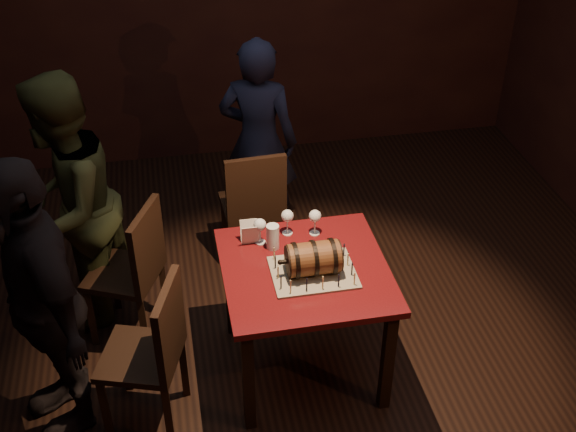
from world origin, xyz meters
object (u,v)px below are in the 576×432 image
(pint_of_ale, at_px, (273,237))
(person_left_front, at_px, (42,301))
(pub_table, at_px, (305,283))
(chair_left_front, at_px, (154,348))
(person_back, at_px, (259,142))
(wine_glass_right, at_px, (315,217))
(person_left_rear, at_px, (67,207))
(wine_glass_left, at_px, (260,226))
(chair_back, at_px, (254,203))
(chair_left_rear, at_px, (135,266))
(wine_glass_mid, at_px, (287,217))
(barrel_cake, at_px, (313,258))

(pint_of_ale, bearing_deg, person_left_front, -165.81)
(pint_of_ale, bearing_deg, pub_table, -56.55)
(chair_left_front, xyz_separation_m, person_back, (0.82, 1.65, 0.24))
(wine_glass_right, xyz_separation_m, person_left_rear, (-1.40, 0.43, -0.04))
(wine_glass_right, relative_size, pint_of_ale, 1.07)
(wine_glass_left, distance_m, chair_back, 0.82)
(chair_back, distance_m, chair_left_rear, 0.96)
(wine_glass_mid, xyz_separation_m, chair_back, (-0.10, 0.68, -0.34))
(pint_of_ale, bearing_deg, chair_back, 89.47)
(wine_glass_left, height_order, wine_glass_mid, same)
(person_back, distance_m, person_left_front, 2.02)
(barrel_cake, bearing_deg, person_left_front, -178.27)
(pub_table, distance_m, barrel_cake, 0.22)
(chair_left_front, bearing_deg, pub_table, 14.76)
(pint_of_ale, xyz_separation_m, person_left_front, (-1.22, -0.31, 0.00))
(pub_table, height_order, chair_back, chair_back)
(person_left_front, bearing_deg, wine_glass_mid, 83.76)
(chair_left_front, distance_m, person_left_rear, 1.09)
(wine_glass_left, relative_size, person_left_front, 0.10)
(wine_glass_mid, relative_size, chair_back, 0.17)
(chair_left_front, bearing_deg, person_left_rear, 114.72)
(person_back, height_order, person_left_front, person_left_front)
(barrel_cake, height_order, person_left_front, person_left_front)
(pint_of_ale, xyz_separation_m, chair_left_front, (-0.71, -0.44, -0.30))
(pint_of_ale, bearing_deg, barrel_cake, -56.93)
(wine_glass_right, xyz_separation_m, pint_of_ale, (-0.26, -0.09, -0.05))
(wine_glass_mid, height_order, chair_left_front, chair_left_front)
(pub_table, bearing_deg, chair_back, 97.51)
(pub_table, relative_size, person_left_front, 0.55)
(chair_left_rear, height_order, person_left_rear, person_left_rear)
(chair_back, distance_m, person_back, 0.49)
(pub_table, relative_size, person_back, 0.59)
(barrel_cake, relative_size, person_left_rear, 0.20)
(wine_glass_left, distance_m, chair_left_rear, 0.83)
(chair_left_rear, bearing_deg, person_left_rear, 144.95)
(wine_glass_right, bearing_deg, person_back, 97.57)
(chair_left_rear, relative_size, person_left_front, 0.56)
(wine_glass_right, xyz_separation_m, chair_left_rear, (-1.05, 0.18, -0.35))
(pub_table, height_order, person_left_front, person_left_front)
(chair_left_front, height_order, person_left_front, person_left_front)
(barrel_cake, distance_m, person_back, 1.48)
(pint_of_ale, distance_m, person_back, 1.22)
(barrel_cake, relative_size, chair_left_rear, 0.36)
(pub_table, height_order, person_left_rear, person_left_rear)
(pint_of_ale, xyz_separation_m, person_left_rear, (-1.14, 0.51, 0.01))
(barrel_cake, height_order, chair_back, barrel_cake)
(person_left_rear, bearing_deg, wine_glass_left, 89.96)
(pub_table, bearing_deg, wine_glass_right, 68.25)
(chair_back, height_order, person_left_front, person_left_front)
(wine_glass_left, distance_m, pint_of_ale, 0.10)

